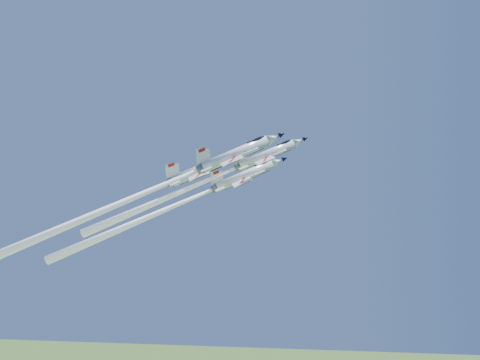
# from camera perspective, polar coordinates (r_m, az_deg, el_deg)

# --- Properties ---
(jet_lead) EXTENTS (35.80, 15.49, 30.43)m
(jet_lead) POSITION_cam_1_polar(r_m,az_deg,el_deg) (107.00, -3.99, -0.24)
(jet_lead) COLOR white
(jet_left) EXTENTS (40.29, 17.42, 34.76)m
(jet_left) POSITION_cam_1_polar(r_m,az_deg,el_deg) (114.65, -6.92, -2.71)
(jet_left) COLOR white
(jet_right) EXTENTS (48.02, 20.75, 45.61)m
(jet_right) POSITION_cam_1_polar(r_m,az_deg,el_deg) (100.80, -12.09, -2.18)
(jet_right) COLOR white
(jet_slot) EXTENTS (49.06, 21.20, 46.69)m
(jet_slot) POSITION_cam_1_polar(r_m,az_deg,el_deg) (109.54, -14.89, -3.45)
(jet_slot) COLOR white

